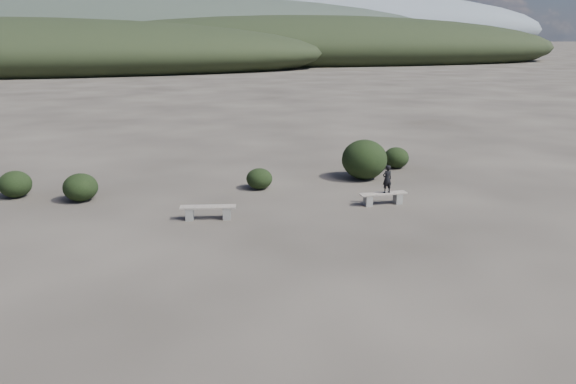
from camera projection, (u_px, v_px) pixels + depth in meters
name	position (u px, v px, depth m)	size (l,w,h in m)	color
ground	(325.00, 272.00, 13.80)	(1200.00, 1200.00, 0.00)	#302B25
bench_left	(208.00, 211.00, 17.69)	(1.79, 0.70, 0.44)	slate
bench_right	(383.00, 197.00, 19.26)	(1.66, 0.37, 0.41)	slate
seated_person	(387.00, 179.00, 19.12)	(0.36, 0.23, 0.97)	black
shrub_a	(80.00, 187.00, 19.65)	(1.20, 1.20, 0.98)	black
shrub_c	(259.00, 179.00, 21.23)	(0.99, 0.99, 0.79)	black
shrub_d	(364.00, 159.00, 22.64)	(1.83, 1.83, 1.60)	black
shrub_e	(396.00, 158.00, 24.62)	(1.10, 1.10, 0.92)	black
shrub_f	(15.00, 184.00, 20.10)	(1.14, 1.14, 0.96)	black
mountain_ridges	(124.00, 28.00, 324.48)	(500.00, 400.00, 56.00)	black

